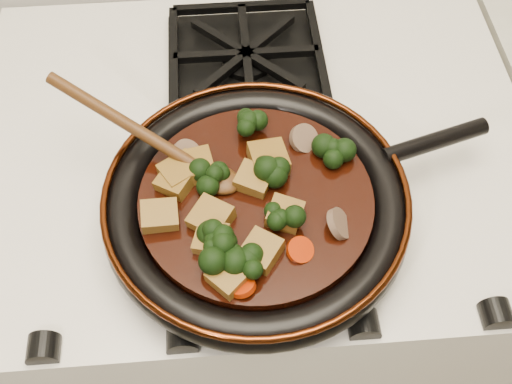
{
  "coord_description": "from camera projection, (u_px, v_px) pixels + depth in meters",
  "views": [
    {
      "loc": [
        -0.04,
        1.14,
        1.57
      ],
      "look_at": [
        -0.01,
        1.55,
        0.97
      ],
      "focal_mm": 45.0,
      "sensor_mm": 36.0,
      "label": 1
    }
  ],
  "objects": [
    {
      "name": "stove",
      "position": [
        254.0,
        287.0,
        1.24
      ],
      "size": [
        0.76,
        0.6,
        0.9
      ],
      "primitive_type": "cube",
      "color": "silver",
      "rests_on": "ground"
    },
    {
      "name": "burner_grate_front",
      "position": [
        263.0,
        220.0,
        0.78
      ],
      "size": [
        0.23,
        0.23,
        0.03
      ],
      "primitive_type": null,
      "color": "black",
      "rests_on": "stove"
    },
    {
      "name": "burner_grate_back",
      "position": [
        246.0,
        58.0,
        0.94
      ],
      "size": [
        0.23,
        0.23,
        0.03
      ],
      "primitive_type": null,
      "color": "black",
      "rests_on": "stove"
    },
    {
      "name": "skillet",
      "position": [
        258.0,
        204.0,
        0.75
      ],
      "size": [
        0.48,
        0.36,
        0.05
      ],
      "rotation": [
        0.0,
        0.0,
        0.29
      ],
      "color": "black",
      "rests_on": "burner_grate_front"
    },
    {
      "name": "braising_sauce",
      "position": [
        256.0,
        202.0,
        0.75
      ],
      "size": [
        0.27,
        0.27,
        0.02
      ],
      "primitive_type": "cylinder",
      "color": "black",
      "rests_on": "skillet"
    },
    {
      "name": "tofu_cube_0",
      "position": [
        254.0,
        180.0,
        0.75
      ],
      "size": [
        0.05,
        0.05,
        0.03
      ],
      "primitive_type": "cube",
      "rotation": [
        -0.06,
        -0.08,
        2.68
      ],
      "color": "brown",
      "rests_on": "braising_sauce"
    },
    {
      "name": "tofu_cube_1",
      "position": [
        229.0,
        277.0,
        0.67
      ],
      "size": [
        0.05,
        0.05,
        0.02
      ],
      "primitive_type": "cube",
      "rotation": [
        -0.04,
        0.03,
        2.33
      ],
      "color": "brown",
      "rests_on": "braising_sauce"
    },
    {
      "name": "tofu_cube_2",
      "position": [
        261.0,
        252.0,
        0.69
      ],
      "size": [
        0.06,
        0.06,
        0.03
      ],
      "primitive_type": "cube",
      "rotation": [
        -0.04,
        -0.07,
        0.95
      ],
      "color": "brown",
      "rests_on": "braising_sauce"
    },
    {
      "name": "tofu_cube_3",
      "position": [
        211.0,
        218.0,
        0.72
      ],
      "size": [
        0.06,
        0.06,
        0.03
      ],
      "primitive_type": "cube",
      "rotation": [
        -0.05,
        -0.11,
        0.97
      ],
      "color": "brown",
      "rests_on": "braising_sauce"
    },
    {
      "name": "tofu_cube_4",
      "position": [
        196.0,
        167.0,
        0.76
      ],
      "size": [
        0.05,
        0.05,
        0.02
      ],
      "primitive_type": "cube",
      "rotation": [
        -0.02,
        0.03,
        1.75
      ],
      "color": "brown",
      "rests_on": "braising_sauce"
    },
    {
      "name": "tofu_cube_5",
      "position": [
        181.0,
        173.0,
        0.75
      ],
      "size": [
        0.06,
        0.05,
        0.03
      ],
      "primitive_type": "cube",
      "rotation": [
        -0.03,
        -0.06,
        0.53
      ],
      "color": "brown",
      "rests_on": "braising_sauce"
    },
    {
      "name": "tofu_cube_6",
      "position": [
        212.0,
        240.0,
        0.7
      ],
      "size": [
        0.05,
        0.05,
        0.03
      ],
      "primitive_type": "cube",
      "rotation": [
        -0.11,
        -0.06,
        1.27
      ],
      "color": "brown",
      "rests_on": "braising_sauce"
    },
    {
      "name": "tofu_cube_7",
      "position": [
        285.0,
        215.0,
        0.72
      ],
      "size": [
        0.05,
        0.05,
        0.02
      ],
      "primitive_type": "cube",
      "rotation": [
        -0.02,
        -0.08,
        2.75
      ],
      "color": "brown",
      "rests_on": "braising_sauce"
    },
    {
      "name": "tofu_cube_8",
      "position": [
        175.0,
        182.0,
        0.74
      ],
      "size": [
        0.05,
        0.05,
        0.03
      ],
      "primitive_type": "cube",
      "rotation": [
        -0.07,
        0.1,
        2.56
      ],
      "color": "brown",
      "rests_on": "braising_sauce"
    },
    {
      "name": "tofu_cube_9",
      "position": [
        160.0,
        217.0,
        0.72
      ],
      "size": [
        0.04,
        0.04,
        0.03
      ],
      "primitive_type": "cube",
      "rotation": [
        0.1,
        0.06,
        0.06
      ],
      "color": "brown",
      "rests_on": "braising_sauce"
    },
    {
      "name": "tofu_cube_10",
      "position": [
        268.0,
        160.0,
        0.76
      ],
      "size": [
        0.05,
        0.05,
        0.03
      ],
      "primitive_type": "cube",
      "rotation": [
        -0.06,
        0.07,
        0.16
      ],
      "color": "brown",
      "rests_on": "braising_sauce"
    },
    {
      "name": "broccoli_floret_0",
      "position": [
        247.0,
        124.0,
        0.79
      ],
      "size": [
        0.08,
        0.07,
        0.07
      ],
      "primitive_type": null,
      "rotation": [
        -0.02,
        0.13,
        2.78
      ],
      "color": "black",
      "rests_on": "braising_sauce"
    },
    {
      "name": "broccoli_floret_1",
      "position": [
        224.0,
        260.0,
        0.68
      ],
      "size": [
        0.08,
        0.08,
        0.07
      ],
      "primitive_type": null,
      "rotation": [
        -0.22,
        0.15,
        1.19
      ],
      "color": "black",
      "rests_on": "braising_sauce"
    },
    {
      "name": "broccoli_floret_2",
      "position": [
        333.0,
        153.0,
        0.77
      ],
      "size": [
        0.07,
        0.07,
        0.07
      ],
      "primitive_type": null,
      "rotation": [
        0.18,
        -0.18,
        1.67
      ],
      "color": "black",
      "rests_on": "braising_sauce"
    },
    {
      "name": "broccoli_floret_3",
      "position": [
        210.0,
        181.0,
        0.74
      ],
      "size": [
        0.08,
        0.08,
        0.06
      ],
      "primitive_type": null,
      "rotation": [
        -0.03,
        -0.06,
        0.76
      ],
      "color": "black",
      "rests_on": "braising_sauce"
    },
    {
      "name": "broccoli_floret_4",
      "position": [
        271.0,
        173.0,
        0.75
      ],
      "size": [
        0.07,
        0.07,
        0.07
      ],
      "primitive_type": null,
      "rotation": [
        0.12,
        0.11,
        1.52
      ],
      "color": "black",
      "rests_on": "braising_sauce"
    },
    {
      "name": "broccoli_floret_5",
      "position": [
        241.0,
        261.0,
        0.68
      ],
      "size": [
        0.09,
        0.09,
        0.07
      ],
      "primitive_type": null,
      "rotation": [
        0.14,
        -0.08,
        2.61
      ],
      "color": "black",
      "rests_on": "braising_sauce"
    },
    {
      "name": "broccoli_floret_6",
      "position": [
        219.0,
        244.0,
        0.69
      ],
      "size": [
        0.09,
        0.08,
        0.07
      ],
      "primitive_type": null,
      "rotation": [
        0.11,
        0.21,
        0.66
      ],
      "color": "black",
      "rests_on": "braising_sauce"
    },
    {
      "name": "broccoli_floret_7",
      "position": [
        282.0,
        216.0,
        0.71
      ],
      "size": [
        0.08,
        0.07,
        0.06
      ],
      "primitive_type": null,
      "rotation": [
        0.13,
        0.05,
        1.24
      ],
      "color": "black",
      "rests_on": "braising_sauce"
    },
    {
      "name": "carrot_coin_0",
      "position": [
        198.0,
        162.0,
        0.76
      ],
      "size": [
        0.03,
        0.03,
        0.02
      ],
      "primitive_type": "cylinder",
      "rotation": [
        0.23,
        -0.24,
        0.0
      ],
      "color": "#A72504",
      "rests_on": "braising_sauce"
    },
    {
      "name": "carrot_coin_1",
      "position": [
        257.0,
        256.0,
        0.69
      ],
      "size": [
        0.03,
        0.03,
        0.02
      ],
      "primitive_type": "cylinder",
      "rotation": [
        0.31,
        -0.1,
        0.0
      ],
      "color": "#A72504",
      "rests_on": "braising_sauce"
    },
    {
      "name": "carrot_coin_2",
      "position": [
        242.0,
        286.0,
        0.67
      ],
      "size": [
        0.03,
        0.03,
        0.02
      ],
      "primitive_type": "cylinder",
      "rotation": [
        -0.27,
        -0.25,
        0.0
      ],
      "color": "#A72504",
      "rests_on": "braising_sauce"
    },
    {
      "name": "carrot_coin_3",
      "position": [
        300.0,
        250.0,
        0.7
      ],
      "size": [
        0.03,
        0.03,
        0.02
      ],
      "primitive_type": "cylinder",
      "rotation": [
        0.32,
        0.29,
        0.0
      ],
      "color": "#A72504",
      "rests_on": "braising_sauce"
    },
    {
      "name": "mushroom_slice_0",
      "position": [
        304.0,
        139.0,
        0.78
      ],
      "size": [
        0.05,
        0.05,
        0.03
      ],
      "primitive_type": "cylinder",
      "rotation": [
        0.62,
        0.0,
        0.75
      ],
      "color": "brown",
      "rests_on": "braising_sauce"
    },
    {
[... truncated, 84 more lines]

